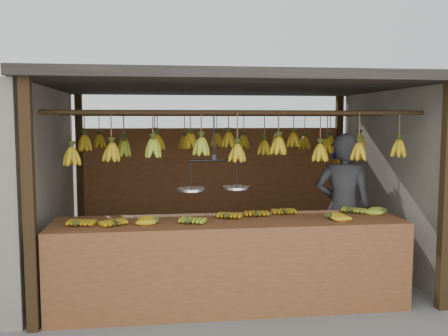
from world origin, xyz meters
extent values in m
plane|color=#5B5B57|center=(0.00, 0.00, 0.00)|extent=(80.00, 80.00, 0.00)
cube|color=black|center=(-2.00, -1.50, 1.15)|extent=(0.10, 0.10, 2.30)
cube|color=black|center=(2.00, -1.50, 1.15)|extent=(0.10, 0.10, 2.30)
cube|color=black|center=(-2.00, 1.50, 1.15)|extent=(0.10, 0.10, 2.30)
cube|color=black|center=(2.00, 1.50, 1.15)|extent=(0.10, 0.10, 2.30)
cube|color=black|center=(0.00, 0.00, 2.35)|extent=(4.30, 3.30, 0.10)
cylinder|color=black|center=(0.00, -1.00, 2.00)|extent=(4.00, 0.05, 0.05)
cylinder|color=black|center=(0.00, 0.00, 2.00)|extent=(4.00, 0.05, 0.05)
cylinder|color=black|center=(0.00, 1.00, 2.00)|extent=(4.00, 0.05, 0.05)
cube|color=brown|center=(0.00, 1.50, 0.90)|extent=(4.00, 0.06, 1.80)
cube|color=brown|center=(-0.13, -1.10, 0.86)|extent=(3.59, 0.80, 0.08)
cube|color=brown|center=(-0.13, -1.50, 0.45)|extent=(3.59, 0.04, 0.90)
cube|color=black|center=(-1.83, -1.45, 0.41)|extent=(0.07, 0.07, 0.82)
cube|color=black|center=(1.56, -1.45, 0.41)|extent=(0.07, 0.07, 0.82)
cube|color=black|center=(-1.83, -0.75, 0.41)|extent=(0.07, 0.07, 0.82)
cube|color=black|center=(1.56, -0.75, 0.41)|extent=(0.07, 0.07, 0.82)
ellipsoid|color=#B18A12|center=(-1.62, -1.26, 0.93)|extent=(0.23, 0.27, 0.06)
ellipsoid|color=#B18A12|center=(-1.25, -1.29, 0.93)|extent=(0.28, 0.30, 0.06)
ellipsoid|color=#B18A12|center=(-0.87, -1.18, 0.93)|extent=(0.26, 0.21, 0.06)
ellipsoid|color=#92A523|center=(-0.55, -1.29, 0.93)|extent=(0.26, 0.29, 0.06)
ellipsoid|color=#B18A12|center=(-0.15, -1.08, 0.93)|extent=(0.25, 0.29, 0.06)
ellipsoid|color=#B18A12|center=(0.18, -1.02, 0.93)|extent=(0.19, 0.25, 0.06)
ellipsoid|color=#B18A12|center=(0.50, -0.94, 0.93)|extent=(0.19, 0.24, 0.06)
ellipsoid|color=#B18A12|center=(0.89, -1.25, 0.93)|extent=(0.26, 0.20, 0.06)
ellipsoid|color=#92A523|center=(1.24, -0.94, 0.93)|extent=(0.29, 0.30, 0.06)
ellipsoid|color=#92A523|center=(1.58, -1.03, 0.93)|extent=(0.30, 0.29, 0.06)
ellipsoid|color=#B18A12|center=(-1.70, -1.00, 1.56)|extent=(0.16, 0.16, 0.28)
ellipsoid|color=#B18A12|center=(-1.31, -0.99, 1.60)|extent=(0.16, 0.16, 0.28)
ellipsoid|color=#92A523|center=(-0.90, -0.99, 1.63)|extent=(0.16, 0.16, 0.28)
ellipsoid|color=#92A523|center=(-0.41, -1.01, 1.65)|extent=(0.16, 0.16, 0.28)
ellipsoid|color=#B18A12|center=(-0.04, -1.03, 1.58)|extent=(0.16, 0.16, 0.28)
ellipsoid|color=#B18A12|center=(0.41, -0.98, 1.65)|extent=(0.16, 0.16, 0.28)
ellipsoid|color=#B18A12|center=(0.87, -0.95, 1.57)|extent=(0.16, 0.16, 0.28)
ellipsoid|color=#B18A12|center=(1.27, -1.04, 1.59)|extent=(0.16, 0.16, 0.28)
ellipsoid|color=#B18A12|center=(1.73, -1.01, 1.62)|extent=(0.16, 0.16, 0.28)
ellipsoid|color=#B18A12|center=(-1.71, 0.00, 1.65)|extent=(0.16, 0.16, 0.28)
ellipsoid|color=#92A523|center=(-1.26, 0.03, 1.58)|extent=(0.16, 0.16, 0.28)
ellipsoid|color=#B18A12|center=(-0.85, 0.03, 1.65)|extent=(0.16, 0.16, 0.28)
ellipsoid|color=#B18A12|center=(-0.46, -0.03, 1.67)|extent=(0.16, 0.16, 0.28)
ellipsoid|color=#B18A12|center=(0.02, 0.01, 1.68)|extent=(0.16, 0.16, 0.28)
ellipsoid|color=#B18A12|center=(0.47, 0.00, 1.58)|extent=(0.16, 0.16, 0.28)
ellipsoid|color=#B18A12|center=(0.85, 0.04, 1.67)|extent=(0.16, 0.16, 0.28)
ellipsoid|color=#B18A12|center=(1.29, 0.02, 1.59)|extent=(0.16, 0.16, 0.28)
ellipsoid|color=#B18A12|center=(1.69, -0.05, 1.65)|extent=(0.16, 0.16, 0.28)
ellipsoid|color=#B18A12|center=(-1.65, 0.98, 1.63)|extent=(0.16, 0.16, 0.28)
ellipsoid|color=#B18A12|center=(-1.31, 0.96, 1.59)|extent=(0.16, 0.16, 0.28)
ellipsoid|color=#B18A12|center=(-0.89, 1.02, 1.66)|extent=(0.16, 0.16, 0.28)
ellipsoid|color=#B18A12|center=(-0.47, 1.02, 1.60)|extent=(0.16, 0.16, 0.28)
ellipsoid|color=#B18A12|center=(-0.01, 0.99, 1.64)|extent=(0.16, 0.16, 0.28)
ellipsoid|color=#B18A12|center=(0.38, 1.01, 1.61)|extent=(0.16, 0.16, 0.28)
ellipsoid|color=#B18A12|center=(0.89, 0.98, 1.65)|extent=(0.16, 0.16, 0.28)
ellipsoid|color=#B18A12|center=(1.29, 1.01, 1.59)|extent=(0.16, 0.16, 0.28)
ellipsoid|color=#B18A12|center=(1.69, 1.03, 1.60)|extent=(0.16, 0.16, 0.28)
cylinder|color=black|center=(-0.28, -1.00, 1.75)|extent=(0.02, 0.02, 0.49)
cylinder|color=black|center=(-0.28, -1.00, 1.51)|extent=(0.52, 0.10, 0.02)
cylinder|color=silver|center=(-0.52, -1.04, 1.21)|extent=(0.28, 0.28, 0.02)
cylinder|color=silver|center=(-0.04, -0.96, 1.21)|extent=(0.28, 0.28, 0.02)
imported|color=#262628|center=(1.28, -0.60, 0.89)|extent=(0.76, 0.63, 1.77)
cube|color=#1426BF|center=(1.94, 1.35, 1.48)|extent=(0.08, 0.26, 0.34)
cube|color=yellow|center=(1.94, 1.35, 1.16)|extent=(0.08, 0.26, 0.34)
cube|color=#199926|center=(1.94, 1.35, 0.91)|extent=(0.08, 0.26, 0.34)
cube|color=red|center=(1.94, 1.35, 0.60)|extent=(0.08, 0.26, 0.34)
camera|label=1|loc=(-0.86, -6.09, 1.92)|focal=40.00mm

